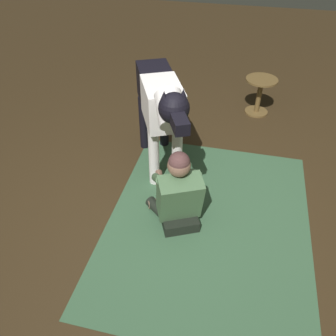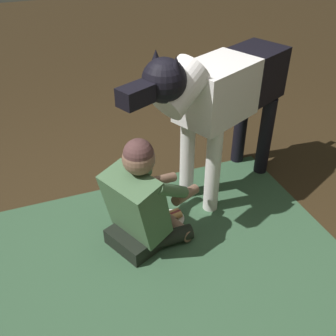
{
  "view_description": "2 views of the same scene",
  "coord_description": "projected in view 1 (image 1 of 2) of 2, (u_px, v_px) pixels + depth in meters",
  "views": [
    {
      "loc": [
        2.49,
        0.51,
        2.6
      ],
      "look_at": [
        -0.08,
        -0.1,
        0.43
      ],
      "focal_mm": 36.88,
      "sensor_mm": 36.0,
      "label": 1
    },
    {
      "loc": [
        0.73,
        2.04,
        2.05
      ],
      "look_at": [
        -0.13,
        -0.22,
        0.37
      ],
      "focal_mm": 42.49,
      "sensor_mm": 36.0,
      "label": 2
    }
  ],
  "objects": [
    {
      "name": "area_rug",
      "position": [
        208.0,
        222.0,
        3.43
      ],
      "size": [
        2.53,
        1.96,
        0.01
      ],
      "primitive_type": "cube",
      "color": "#35583B",
      "rests_on": "ground"
    },
    {
      "name": "round_side_table",
      "position": [
        260.0,
        93.0,
        4.9
      ],
      "size": [
        0.44,
        0.44,
        0.53
      ],
      "color": "brown",
      "rests_on": "ground"
    },
    {
      "name": "ground_plane",
      "position": [
        175.0,
        206.0,
        3.61
      ],
      "size": [
        16.19,
        16.19,
        0.0
      ],
      "primitive_type": "plane",
      "color": "#342615"
    },
    {
      "name": "hot_dog_on_plate",
      "position": [
        171.0,
        197.0,
        3.68
      ],
      "size": [
        0.2,
        0.2,
        0.06
      ],
      "color": "silver",
      "rests_on": "ground"
    },
    {
      "name": "person_sitting_on_floor",
      "position": [
        178.0,
        194.0,
        3.26
      ],
      "size": [
        0.73,
        0.62,
        0.83
      ],
      "color": "black",
      "rests_on": "ground"
    },
    {
      "name": "large_dog",
      "position": [
        161.0,
        104.0,
        3.54
      ],
      "size": [
        1.6,
        0.86,
        1.3
      ],
      "color": "silver",
      "rests_on": "ground"
    }
  ]
}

